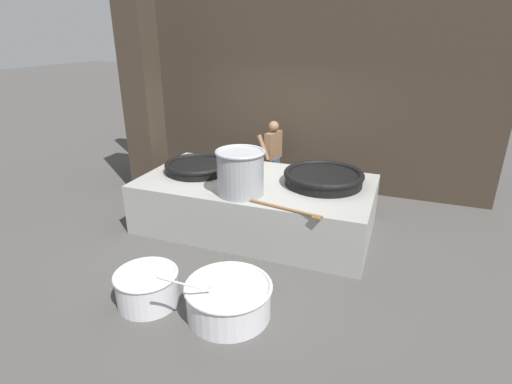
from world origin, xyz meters
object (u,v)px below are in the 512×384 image
Objects in this scene: giant_wok_near at (197,166)px; prep_bowl_vegetables at (228,298)px; giant_wok_far at (324,177)px; cook at (273,155)px; stock_pot at (240,172)px; prep_bowl_meat at (147,286)px.

prep_bowl_vegetables is at bearing -55.07° from giant_wok_near.
giant_wok_far reaches higher than giant_wok_near.
giant_wok_far is 1.78m from cook.
stock_pot is 1.92m from prep_bowl_vegetables.
cook is at bearing 100.87° from prep_bowl_vegetables.
stock_pot is 0.62× the size of prep_bowl_vegetables.
stock_pot reaches higher than giant_wok_far.
giant_wok_near is 2.12m from giant_wok_far.
prep_bowl_meat is (0.58, -2.39, -0.68)m from giant_wok_near.
giant_wok_near is 0.75× the size of cook.
stock_pot reaches higher than prep_bowl_vegetables.
prep_bowl_meat is at bearing -120.85° from giant_wok_far.
prep_bowl_meat is at bearing -105.33° from stock_pot.
prep_bowl_meat is at bearing -76.28° from giant_wok_near.
cook reaches higher than prep_bowl_vegetables.
cook is 1.93× the size of prep_bowl_meat.
prep_bowl_vegetables is (1.57, -2.25, -0.68)m from giant_wok_near.
giant_wok_near is 1.51× the size of stock_pot.
stock_pot reaches higher than prep_bowl_meat.
stock_pot is at bearing -142.21° from giant_wok_far.
stock_pot is at bearing 108.45° from cook.
stock_pot is (1.06, -0.65, 0.25)m from giant_wok_near.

